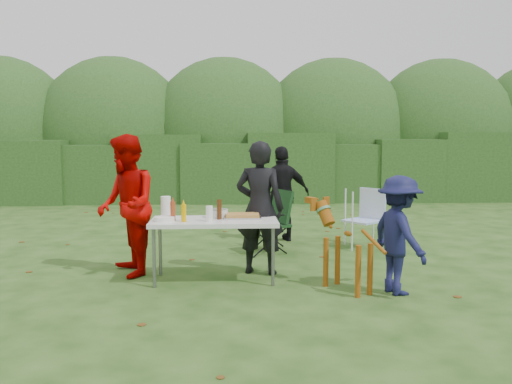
{
  "coord_description": "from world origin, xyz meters",
  "views": [
    {
      "loc": [
        0.13,
        -6.3,
        1.74
      ],
      "look_at": [
        0.47,
        0.73,
        1.0
      ],
      "focal_mm": 38.0,
      "sensor_mm": 36.0,
      "label": 1
    }
  ],
  "objects_px": {
    "camping_chair": "(269,221)",
    "beer_bottle": "(219,209)",
    "person_cook": "(260,208)",
    "dog": "(348,247)",
    "child": "(399,235)",
    "ketchup_bottle": "(173,211)",
    "person_red_jacket": "(126,205)",
    "paper_towel_roll": "(166,207)",
    "person_black_puffy": "(283,194)",
    "mustard_bottle": "(184,213)",
    "lawn_chair": "(363,218)",
    "folding_table": "(214,224)"
  },
  "relations": [
    {
      "from": "child",
      "to": "camping_chair",
      "type": "bearing_deg",
      "value": 12.98
    },
    {
      "from": "person_black_puffy",
      "to": "beer_bottle",
      "type": "xyz_separation_m",
      "value": [
        -0.99,
        -2.39,
        0.08
      ]
    },
    {
      "from": "lawn_chair",
      "to": "dog",
      "type": "bearing_deg",
      "value": 32.78
    },
    {
      "from": "person_black_puffy",
      "to": "lawn_chair",
      "type": "relative_size",
      "value": 1.7
    },
    {
      "from": "dog",
      "to": "lawn_chair",
      "type": "height_order",
      "value": "dog"
    },
    {
      "from": "folding_table",
      "to": "child",
      "type": "height_order",
      "value": "child"
    },
    {
      "from": "person_black_puffy",
      "to": "camping_chair",
      "type": "height_order",
      "value": "person_black_puffy"
    },
    {
      "from": "person_cook",
      "to": "person_red_jacket",
      "type": "height_order",
      "value": "person_red_jacket"
    },
    {
      "from": "ketchup_bottle",
      "to": "camping_chair",
      "type": "bearing_deg",
      "value": 51.38
    },
    {
      "from": "person_cook",
      "to": "dog",
      "type": "bearing_deg",
      "value": 155.87
    },
    {
      "from": "paper_towel_roll",
      "to": "child",
      "type": "bearing_deg",
      "value": -17.22
    },
    {
      "from": "person_black_puffy",
      "to": "mustard_bottle",
      "type": "bearing_deg",
      "value": 49.01
    },
    {
      "from": "mustard_bottle",
      "to": "person_red_jacket",
      "type": "bearing_deg",
      "value": 149.26
    },
    {
      "from": "person_red_jacket",
      "to": "dog",
      "type": "distance_m",
      "value": 2.74
    },
    {
      "from": "lawn_chair",
      "to": "person_black_puffy",
      "type": "bearing_deg",
      "value": -65.29
    },
    {
      "from": "camping_chair",
      "to": "paper_towel_roll",
      "type": "xyz_separation_m",
      "value": [
        -1.36,
        -1.36,
        0.4
      ]
    },
    {
      "from": "person_red_jacket",
      "to": "beer_bottle",
      "type": "xyz_separation_m",
      "value": [
        1.15,
        -0.29,
        -0.02
      ]
    },
    {
      "from": "beer_bottle",
      "to": "person_cook",
      "type": "bearing_deg",
      "value": 31.18
    },
    {
      "from": "camping_chair",
      "to": "mustard_bottle",
      "type": "height_order",
      "value": "mustard_bottle"
    },
    {
      "from": "person_red_jacket",
      "to": "ketchup_bottle",
      "type": "relative_size",
      "value": 7.98
    },
    {
      "from": "person_black_puffy",
      "to": "beer_bottle",
      "type": "bearing_deg",
      "value": 55.35
    },
    {
      "from": "camping_chair",
      "to": "paper_towel_roll",
      "type": "relative_size",
      "value": 3.6
    },
    {
      "from": "person_red_jacket",
      "to": "camping_chair",
      "type": "height_order",
      "value": "person_red_jacket"
    },
    {
      "from": "mustard_bottle",
      "to": "beer_bottle",
      "type": "relative_size",
      "value": 0.83
    },
    {
      "from": "mustard_bottle",
      "to": "dog",
      "type": "bearing_deg",
      "value": -10.94
    },
    {
      "from": "ketchup_bottle",
      "to": "paper_towel_roll",
      "type": "bearing_deg",
      "value": 117.3
    },
    {
      "from": "folding_table",
      "to": "child",
      "type": "relative_size",
      "value": 1.15
    },
    {
      "from": "camping_chair",
      "to": "lawn_chair",
      "type": "bearing_deg",
      "value": 164.28
    },
    {
      "from": "person_red_jacket",
      "to": "paper_towel_roll",
      "type": "distance_m",
      "value": 0.51
    },
    {
      "from": "person_red_jacket",
      "to": "child",
      "type": "relative_size",
      "value": 1.35
    },
    {
      "from": "paper_towel_roll",
      "to": "ketchup_bottle",
      "type": "bearing_deg",
      "value": -62.7
    },
    {
      "from": "camping_chair",
      "to": "person_cook",
      "type": "bearing_deg",
      "value": 54.25
    },
    {
      "from": "lawn_chair",
      "to": "paper_towel_roll",
      "type": "distance_m",
      "value": 3.31
    },
    {
      "from": "beer_bottle",
      "to": "dog",
      "type": "bearing_deg",
      "value": -19.44
    },
    {
      "from": "person_cook",
      "to": "camping_chair",
      "type": "xyz_separation_m",
      "value": [
        0.21,
        1.23,
        -0.37
      ]
    },
    {
      "from": "dog",
      "to": "person_black_puffy",
      "type": "bearing_deg",
      "value": -22.57
    },
    {
      "from": "person_black_puffy",
      "to": "camping_chair",
      "type": "bearing_deg",
      "value": 59.6
    },
    {
      "from": "person_red_jacket",
      "to": "lawn_chair",
      "type": "xyz_separation_m",
      "value": [
        3.34,
        1.52,
        -0.42
      ]
    },
    {
      "from": "camping_chair",
      "to": "paper_towel_roll",
      "type": "height_order",
      "value": "paper_towel_roll"
    },
    {
      "from": "camping_chair",
      "to": "beer_bottle",
      "type": "bearing_deg",
      "value": 39.0
    },
    {
      "from": "person_cook",
      "to": "person_black_puffy",
      "type": "relative_size",
      "value": 1.07
    },
    {
      "from": "folding_table",
      "to": "lawn_chair",
      "type": "distance_m",
      "value": 2.91
    },
    {
      "from": "dog",
      "to": "camping_chair",
      "type": "distance_m",
      "value": 2.17
    },
    {
      "from": "child",
      "to": "dog",
      "type": "distance_m",
      "value": 0.57
    },
    {
      "from": "person_black_puffy",
      "to": "child",
      "type": "distance_m",
      "value": 3.2
    },
    {
      "from": "beer_bottle",
      "to": "paper_towel_roll",
      "type": "height_order",
      "value": "paper_towel_roll"
    },
    {
      "from": "person_cook",
      "to": "dog",
      "type": "distance_m",
      "value": 1.29
    },
    {
      "from": "person_black_puffy",
      "to": "mustard_bottle",
      "type": "height_order",
      "value": "person_black_puffy"
    },
    {
      "from": "folding_table",
      "to": "person_red_jacket",
      "type": "bearing_deg",
      "value": 164.41
    },
    {
      "from": "mustard_bottle",
      "to": "lawn_chair",
      "type": "bearing_deg",
      "value": 36.91
    }
  ]
}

